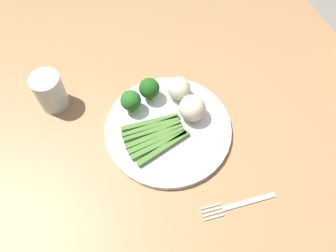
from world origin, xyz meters
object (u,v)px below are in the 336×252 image
dining_table (186,141)px  fork (238,205)px  cauliflower_back_right (179,89)px  asparagus_bundle (155,136)px  plate (168,129)px  cauliflower_mid (192,108)px  broccoli_outer_edge (131,101)px  broccoli_back (149,89)px  water_glass (50,91)px

dining_table → fork: 0.24m
fork → cauliflower_back_right: bearing=-81.5°
asparagus_bundle → cauliflower_back_right: 0.13m
plate → asparagus_bundle: bearing=112.1°
dining_table → cauliflower_mid: bearing=-49.9°
cauliflower_back_right → fork: (-0.30, -0.02, -0.04)m
broccoli_outer_edge → fork: 0.34m
broccoli_back → cauliflower_mid: size_ratio=0.97×
broccoli_outer_edge → cauliflower_back_right: size_ratio=1.05×
fork → water_glass: (0.40, 0.31, 0.05)m
cauliflower_back_right → fork: bearing=-176.7°
cauliflower_back_right → plate: bearing=143.5°
broccoli_outer_edge → asparagus_bundle: bearing=-164.2°
dining_table → plate: bearing=88.6°
plate → asparagus_bundle: 0.04m
dining_table → cauliflower_mid: 0.14m
broccoli_outer_edge → water_glass: (0.10, 0.17, -0.00)m
plate → broccoli_back: (0.10, 0.01, 0.04)m
asparagus_bundle → dining_table: bearing=-174.9°
cauliflower_mid → cauliflower_back_right: (0.07, 0.01, -0.00)m
plate → water_glass: water_glass is taller
cauliflower_mid → cauliflower_back_right: size_ratio=1.11×
plate → cauliflower_mid: bearing=-80.9°
plate → cauliflower_back_right: bearing=-36.5°
asparagus_bundle → cauliflower_mid: cauliflower_mid is taller
water_glass → cauliflower_mid: bearing=-118.4°
dining_table → water_glass: size_ratio=14.44×
broccoli_outer_edge → broccoli_back: (0.02, -0.05, 0.00)m
dining_table → water_glass: water_glass is taller
broccoli_back → fork: (-0.32, -0.09, -0.05)m
asparagus_bundle → fork: (-0.21, -0.11, -0.02)m
asparagus_bundle → broccoli_back: (0.11, -0.03, 0.03)m
fork → water_glass: size_ratio=1.72×
cauliflower_mid → fork: 0.24m
fork → cauliflower_mid: bearing=-82.5°
asparagus_bundle → cauliflower_back_right: (0.09, -0.09, 0.02)m
asparagus_bundle → cauliflower_back_right: size_ratio=2.60×
dining_table → asparagus_bundle: 0.14m
dining_table → plate: 0.11m
broccoli_back → water_glass: (0.08, 0.23, -0.00)m
broccoli_back → cauliflower_mid: bearing=-138.6°
fork → water_glass: water_glass is taller
asparagus_bundle → water_glass: (0.19, 0.20, 0.03)m
fork → plate: bearing=-66.5°
plate → broccoli_outer_edge: bearing=39.1°
plate → water_glass: 0.30m
dining_table → asparagus_bundle: (-0.01, 0.09, 0.11)m
broccoli_back → fork: broccoli_back is taller
plate → asparagus_bundle: (-0.02, 0.04, 0.01)m
cauliflower_back_right → water_glass: water_glass is taller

